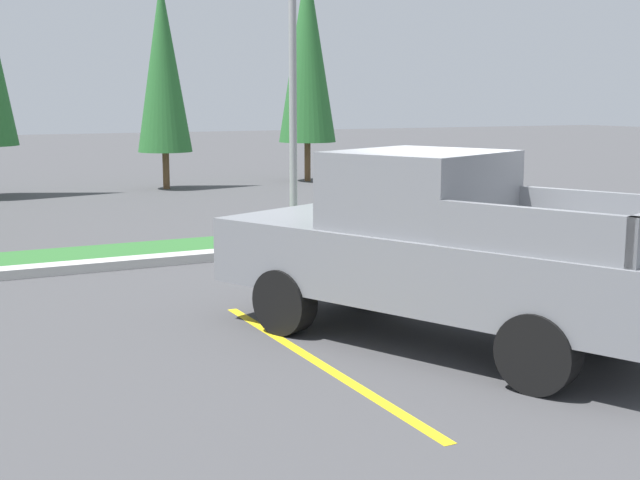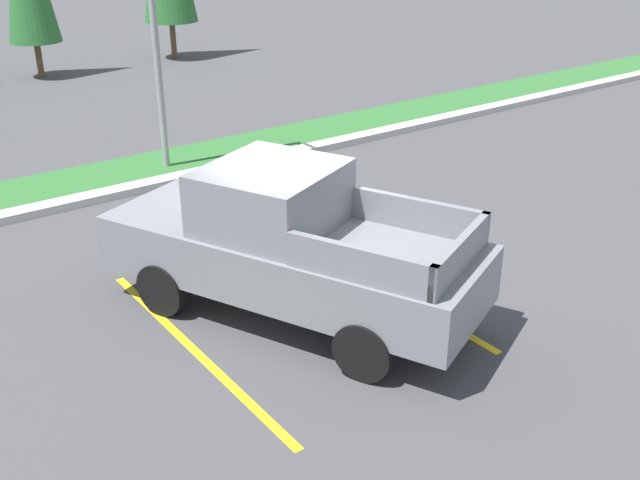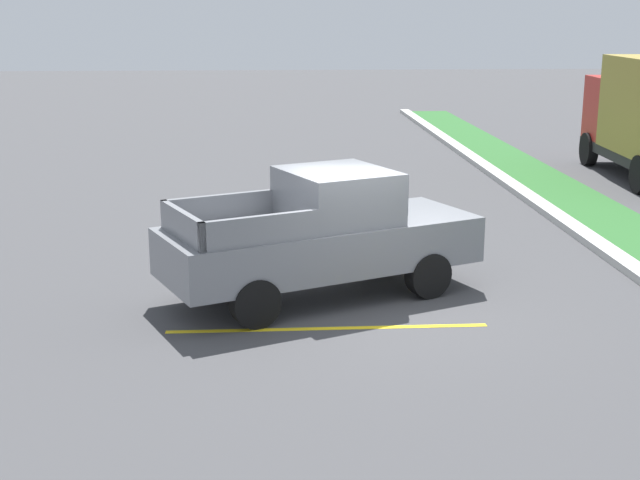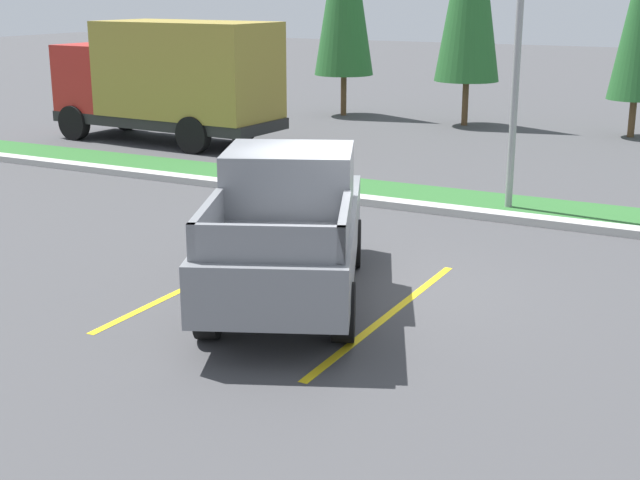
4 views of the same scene
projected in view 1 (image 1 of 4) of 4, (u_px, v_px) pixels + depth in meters
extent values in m
plane|color=#424244|center=(448.00, 320.00, 10.27)|extent=(120.00, 120.00, 0.00)
cube|color=yellow|center=(315.00, 360.00, 8.66)|extent=(0.12, 4.80, 0.01)
cube|color=yellow|center=(548.00, 325.00, 10.03)|extent=(0.12, 4.80, 0.01)
cube|color=#B2B2AD|center=(282.00, 250.00, 14.67)|extent=(56.00, 0.40, 0.15)
cube|color=#2D662D|center=(258.00, 243.00, 15.64)|extent=(56.00, 1.80, 0.06)
cylinder|color=black|center=(285.00, 301.00, 9.61)|extent=(0.56, 0.81, 0.76)
cylinder|color=black|center=(372.00, 277.00, 10.90)|extent=(0.56, 0.81, 0.76)
cylinder|color=black|center=(538.00, 352.00, 7.66)|extent=(0.56, 0.81, 0.76)
cylinder|color=black|center=(608.00, 316.00, 8.96)|extent=(0.56, 0.81, 0.76)
cube|color=slate|center=(442.00, 264.00, 9.20)|extent=(3.84, 5.52, 0.76)
cube|color=slate|center=(420.00, 189.00, 9.26)|extent=(2.26, 2.18, 0.84)
cube|color=#2D3842|center=(360.00, 180.00, 9.77)|extent=(1.50, 0.71, 0.63)
cube|color=slate|center=(533.00, 232.00, 7.55)|extent=(0.86, 1.78, 0.44)
cube|color=slate|center=(605.00, 213.00, 8.84)|extent=(0.86, 1.78, 0.44)
cube|color=silver|center=(271.00, 258.00, 10.84)|extent=(1.71, 0.88, 0.28)
cylinder|color=gray|center=(293.00, 63.00, 15.21)|extent=(0.14, 0.14, 6.63)
cylinder|color=brown|center=(166.00, 170.00, 25.27)|extent=(0.20, 0.20, 1.12)
cone|color=#28662D|center=(163.00, 65.00, 24.76)|extent=(1.61, 1.61, 5.08)
cylinder|color=brown|center=(308.00, 162.00, 27.66)|extent=(0.20, 0.20, 1.29)
cone|color=#28662D|center=(307.00, 50.00, 27.07)|extent=(1.86, 1.86, 5.87)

